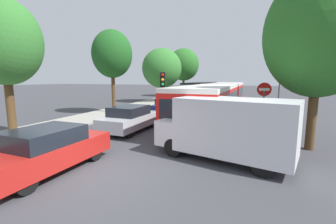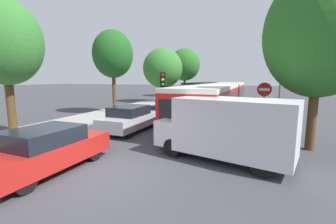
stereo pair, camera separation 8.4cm
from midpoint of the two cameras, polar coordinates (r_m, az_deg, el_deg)
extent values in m
plane|color=#3D3D42|center=(7.67, -16.69, -15.06)|extent=(200.00, 200.00, 0.00)
cube|color=#9E998E|center=(22.12, -11.28, 0.64)|extent=(3.20, 36.34, 0.14)
cube|color=red|center=(14.04, 10.44, 1.47)|extent=(3.01, 9.89, 2.11)
cube|color=black|center=(14.00, 10.48, 3.02)|extent=(3.01, 9.50, 0.93)
cube|color=silver|center=(13.95, 10.57, 6.21)|extent=(3.01, 9.89, 0.21)
cube|color=red|center=(23.17, 15.05, 4.02)|extent=(2.89, 6.80, 2.11)
cube|color=black|center=(23.15, 15.09, 4.96)|extent=(2.90, 6.53, 0.93)
cube|color=silver|center=(23.11, 15.16, 6.89)|extent=(2.89, 6.80, 0.21)
cylinder|color=black|center=(19.35, 13.66, 3.25)|extent=(1.98, 1.11, 1.95)
cube|color=black|center=(9.33, 4.50, -0.32)|extent=(2.32, 0.19, 1.13)
cylinder|color=black|center=(10.94, 12.71, -4.95)|extent=(0.35, 1.04, 1.03)
cylinder|color=black|center=(11.48, 1.75, -4.11)|extent=(0.35, 1.04, 1.03)
cylinder|color=black|center=(17.06, 16.12, -0.30)|extent=(0.35, 1.04, 1.03)
cylinder|color=black|center=(17.41, 8.87, 0.10)|extent=(0.35, 1.04, 1.03)
cylinder|color=black|center=(23.14, 17.69, 1.85)|extent=(0.35, 1.04, 1.03)
cylinder|color=black|center=(23.40, 12.29, 2.13)|extent=(0.35, 1.04, 1.03)
cube|color=silver|center=(32.60, 8.66, 5.31)|extent=(2.94, 11.66, 2.02)
cube|color=black|center=(32.58, 8.67, 5.95)|extent=(2.94, 11.08, 0.85)
cube|color=black|center=(32.56, 8.70, 7.26)|extent=(2.94, 11.66, 0.20)
cylinder|color=black|center=(36.61, 8.32, 4.43)|extent=(0.33, 1.02, 1.01)
cylinder|color=black|center=(36.18, 11.66, 4.30)|extent=(0.33, 1.02, 1.01)
cylinder|color=black|center=(29.57, 5.07, 3.55)|extent=(0.33, 1.02, 1.01)
cylinder|color=black|center=(29.04, 9.17, 3.38)|extent=(0.33, 1.02, 1.01)
cube|color=#B21E19|center=(8.44, -27.97, -9.19)|extent=(1.99, 4.27, 0.68)
cube|color=black|center=(8.23, -28.79, -5.38)|extent=(1.74, 2.27, 0.52)
cylinder|color=black|center=(9.89, -24.62, -8.14)|extent=(0.25, 0.65, 0.64)
cylinder|color=black|center=(8.89, -17.98, -9.61)|extent=(0.25, 0.65, 0.64)
cylinder|color=black|center=(7.22, -32.36, -14.83)|extent=(0.25, 0.65, 0.64)
cube|color=#B7BABF|center=(13.19, -9.33, -2.20)|extent=(2.00, 4.29, 0.68)
cube|color=black|center=(13.01, -9.63, 0.33)|extent=(1.75, 2.29, 0.52)
cylinder|color=black|center=(14.75, -9.02, -2.17)|extent=(0.25, 0.65, 0.64)
cylinder|color=black|center=(14.04, -3.80, -2.62)|extent=(0.25, 0.65, 0.64)
cylinder|color=black|center=(12.59, -15.46, -4.21)|extent=(0.25, 0.65, 0.64)
cylinder|color=black|center=(11.74, -9.66, -4.92)|extent=(0.25, 0.65, 0.64)
cube|color=navy|center=(19.16, 0.47, 1.14)|extent=(1.91, 4.12, 0.65)
cube|color=black|center=(19.01, 0.37, 2.83)|extent=(1.68, 2.19, 0.50)
cylinder|color=black|center=(20.65, -0.02, 0.92)|extent=(0.24, 0.62, 0.61)
cylinder|color=black|center=(20.15, 3.75, 0.71)|extent=(0.24, 0.62, 0.61)
cylinder|color=black|center=(18.32, -3.13, -0.06)|extent=(0.24, 0.62, 0.61)
cylinder|color=black|center=(17.75, 1.05, -0.32)|extent=(0.24, 0.62, 0.61)
cube|color=silver|center=(8.47, 16.68, -3.50)|extent=(4.48, 2.99, 2.00)
cube|color=silver|center=(9.61, 2.21, -4.62)|extent=(1.36, 2.07, 1.00)
cylinder|color=black|center=(8.85, 1.45, -9.00)|extent=(0.76, 0.42, 0.72)
cylinder|color=black|center=(10.24, 6.64, -6.62)|extent=(0.76, 0.42, 0.72)
cylinder|color=black|center=(7.66, 23.13, -12.50)|extent=(0.76, 0.42, 0.72)
cylinder|color=black|center=(9.24, 25.26, -9.07)|extent=(0.76, 0.42, 0.72)
cylinder|color=#56595E|center=(13.89, -1.05, 3.03)|extent=(0.12, 0.12, 3.40)
cube|color=black|center=(13.83, -1.07, 8.19)|extent=(0.36, 0.30, 0.90)
sphere|color=red|center=(13.69, -1.18, 9.36)|extent=(0.18, 0.18, 0.18)
sphere|color=#EAAD14|center=(13.68, -1.17, 8.19)|extent=(0.18, 0.18, 0.18)
sphere|color=green|center=(13.69, -1.17, 7.01)|extent=(0.18, 0.18, 0.18)
cylinder|color=#56595E|center=(12.66, 23.13, -0.46)|extent=(0.08, 0.08, 2.40)
cylinder|color=red|center=(12.54, 23.46, 5.28)|extent=(0.70, 0.03, 0.70)
cube|color=white|center=(12.52, 23.47, 5.27)|extent=(0.50, 0.04, 0.14)
cylinder|color=#56595E|center=(15.76, 26.54, 3.15)|extent=(0.10, 0.10, 3.60)
cube|color=#197A38|center=(15.72, 26.90, 8.60)|extent=(0.24, 1.40, 0.28)
cube|color=#197A38|center=(15.72, 26.82, 7.36)|extent=(0.24, 1.40, 0.28)
cylinder|color=#51381E|center=(13.09, -34.82, 0.74)|extent=(0.37, 0.37, 3.20)
ellipsoid|color=#33752D|center=(13.12, -35.99, 14.20)|extent=(3.28, 3.28, 3.95)
ellipsoid|color=#286623|center=(12.75, -35.27, 11.78)|extent=(1.97, 1.97, 2.17)
cylinder|color=#51381E|center=(19.97, -13.39, 4.71)|extent=(0.30, 0.30, 3.58)
ellipsoid|color=#1E561E|center=(20.04, -13.72, 14.12)|extent=(3.36, 3.36, 3.98)
cylinder|color=#51381E|center=(28.94, -1.24, 4.92)|extent=(0.24, 0.24, 2.47)
ellipsoid|color=#33752D|center=(28.92, -1.26, 11.06)|extent=(4.98, 4.98, 4.97)
cylinder|color=#51381E|center=(38.68, 4.26, 6.45)|extent=(0.39, 0.39, 3.36)
ellipsoid|color=#286623|center=(38.73, 4.32, 11.91)|extent=(5.13, 5.13, 5.36)
cylinder|color=#51381E|center=(11.22, 32.93, -0.96)|extent=(0.36, 0.36, 2.89)
ellipsoid|color=#286623|center=(11.25, 34.36, 16.21)|extent=(4.28, 4.28, 5.13)
camera|label=1|loc=(0.04, -89.81, 0.03)|focal=24.00mm
camera|label=2|loc=(0.04, 90.19, -0.03)|focal=24.00mm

